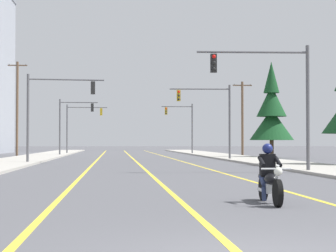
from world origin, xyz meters
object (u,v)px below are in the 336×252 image
traffic_signal_near_left (51,104)px  motorcycle_with_rider (269,179)px  utility_pole_right_far (242,117)px  traffic_signal_mid_left (71,119)px  traffic_signal_near_right (275,88)px  utility_pole_left_far (17,107)px  traffic_signal_far_left (79,121)px  traffic_signal_far_right (184,121)px  conifer_tree_right_verge_far (272,114)px  traffic_signal_mid_right (212,110)px

traffic_signal_near_left → motorcycle_with_rider: bearing=-73.1°
utility_pole_right_far → traffic_signal_mid_left: bearing=171.4°
traffic_signal_near_right → utility_pole_left_far: 40.86m
traffic_signal_far_left → motorcycle_with_rider: bearing=-82.2°
traffic_signal_far_right → conifer_tree_right_verge_far: conifer_tree_right_verge_far is taller
traffic_signal_far_right → motorcycle_with_rider: bearing=-94.7°
traffic_signal_near_right → motorcycle_with_rider: bearing=-106.3°
traffic_signal_near_right → conifer_tree_right_verge_far: conifer_tree_right_verge_far is taller
utility_pole_left_far → traffic_signal_near_right: bearing=-63.5°
conifer_tree_right_verge_far → traffic_signal_far_right: bearing=109.2°
utility_pole_right_far → traffic_signal_far_right: bearing=119.9°
traffic_signal_mid_left → utility_pole_right_far: utility_pole_right_far is taller
traffic_signal_far_left → traffic_signal_mid_left: bearing=-92.0°
traffic_signal_near_right → traffic_signal_near_left: (-12.18, 13.43, -0.01)m
traffic_signal_far_right → traffic_signal_far_left: same height
traffic_signal_mid_right → traffic_signal_near_left: bearing=-153.2°
traffic_signal_near_right → traffic_signal_mid_left: bearing=108.7°
utility_pole_left_far → traffic_signal_mid_right: bearing=-42.4°
traffic_signal_mid_right → traffic_signal_far_left: (-12.45, 26.53, 0.00)m
utility_pole_right_far → utility_pole_left_far: utility_pole_left_far is taller
traffic_signal_far_left → conifer_tree_right_verge_far: bearing=-47.0°
traffic_signal_near_left → traffic_signal_mid_left: (-0.36, 23.66, -0.07)m
motorcycle_with_rider → utility_pole_right_far: (9.97, 47.91, 3.62)m
traffic_signal_far_left → traffic_signal_near_left: bearing=-89.9°
traffic_signal_near_left → traffic_signal_far_left: 32.81m
traffic_signal_far_right → traffic_signal_far_left: bearing=168.0°
traffic_signal_mid_right → traffic_signal_near_right: bearing=-90.7°
motorcycle_with_rider → traffic_signal_far_right: 57.41m
traffic_signal_mid_right → utility_pole_right_far: utility_pole_right_far is taller
traffic_signal_far_right → utility_pole_left_far: bearing=-159.8°
traffic_signal_near_left → traffic_signal_far_right: (12.87, 30.07, -0.09)m
traffic_signal_mid_right → utility_pole_left_far: bearing=137.6°
traffic_signal_near_right → utility_pole_left_far: utility_pole_left_far is taller
traffic_signal_near_left → traffic_signal_far_left: (-0.04, 32.81, -0.01)m
utility_pole_right_far → traffic_signal_near_right: bearing=-99.9°
traffic_signal_mid_left → utility_pole_left_far: size_ratio=0.61×
traffic_signal_near_right → utility_pole_right_far: bearing=80.1°
traffic_signal_mid_left → traffic_signal_far_right: bearing=25.8°
utility_pole_right_far → utility_pole_left_far: size_ratio=0.79×
utility_pole_right_far → conifer_tree_right_verge_far: (0.88, -8.51, -0.07)m
utility_pole_left_far → conifer_tree_right_verge_far: size_ratio=1.13×
traffic_signal_far_left → traffic_signal_mid_right: bearing=-64.9°
traffic_signal_mid_left → traffic_signal_far_right: (13.23, 6.41, -0.02)m
traffic_signal_mid_left → motorcycle_with_rider: bearing=-80.4°
motorcycle_with_rider → traffic_signal_mid_left: 51.55m
traffic_signal_far_left → utility_pole_left_far: 11.47m
conifer_tree_right_verge_far → traffic_signal_mid_left: bearing=149.8°
traffic_signal_mid_right → utility_pole_left_far: size_ratio=0.61×
traffic_signal_far_left → utility_pole_right_far: (18.20, -11.96, 0.10)m
traffic_signal_near_right → traffic_signal_mid_left: 39.15m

